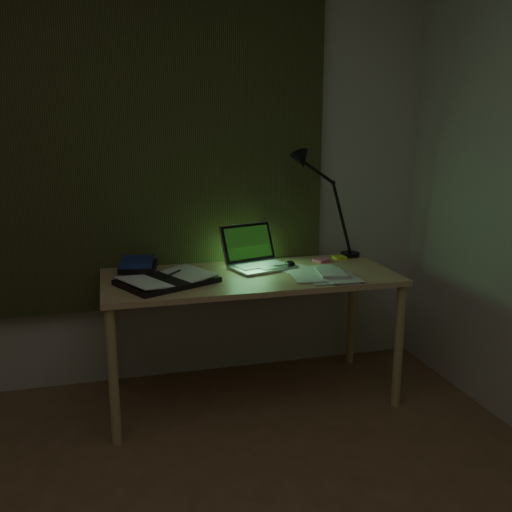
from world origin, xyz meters
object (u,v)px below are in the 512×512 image
(desk, at_px, (250,337))
(book_stack, at_px, (139,266))
(desk_lamp, at_px, (352,206))
(open_textbook, at_px, (167,280))
(laptop, at_px, (262,248))
(loose_papers, at_px, (322,274))

(desk, bearing_deg, book_stack, 164.53)
(book_stack, bearing_deg, desk_lamp, 5.06)
(book_stack, bearing_deg, desk, -15.47)
(open_textbook, bearing_deg, laptop, -9.01)
(laptop, bearing_deg, desk, -149.79)
(open_textbook, distance_m, book_stack, 0.25)
(open_textbook, bearing_deg, desk_lamp, -10.01)
(desk, height_order, loose_papers, loose_papers)
(open_textbook, xyz_separation_m, loose_papers, (0.80, -0.05, -0.01))
(desk, xyz_separation_m, desk_lamp, (0.68, 0.27, 0.65))
(book_stack, bearing_deg, open_textbook, -60.40)
(laptop, xyz_separation_m, loose_papers, (0.26, -0.21, -0.11))
(desk, xyz_separation_m, open_textbook, (-0.44, -0.06, 0.37))
(laptop, relative_size, loose_papers, 1.16)
(book_stack, distance_m, desk_lamp, 1.28)
(laptop, distance_m, open_textbook, 0.57)
(loose_papers, relative_size, desk_lamp, 0.53)
(desk, height_order, book_stack, book_stack)
(open_textbook, height_order, desk_lamp, desk_lamp)
(desk, bearing_deg, open_textbook, -171.89)
(book_stack, bearing_deg, laptop, -4.51)
(desk_lamp, bearing_deg, open_textbook, -152.60)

